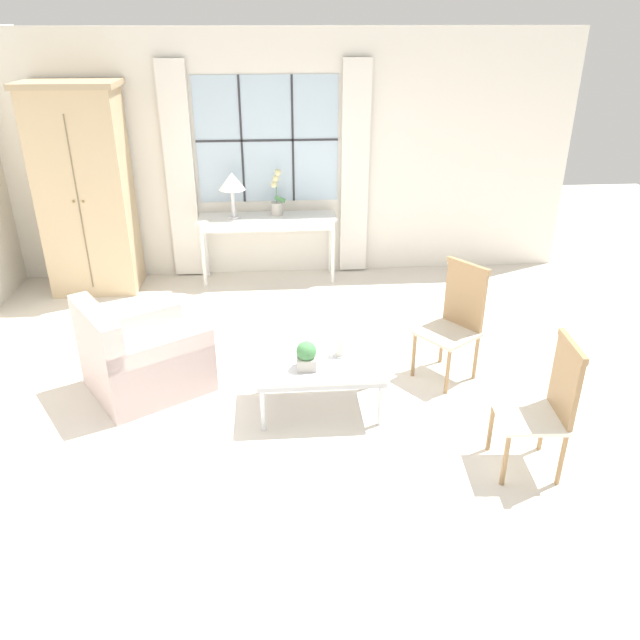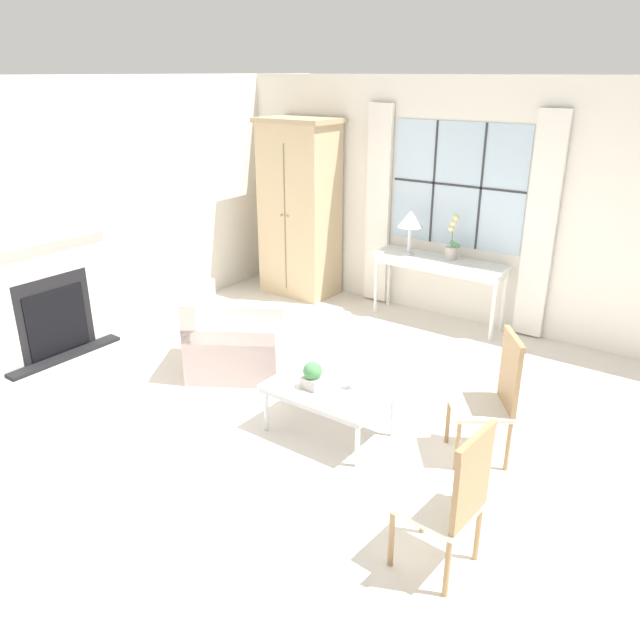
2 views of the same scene
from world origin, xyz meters
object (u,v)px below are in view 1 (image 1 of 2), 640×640
potted_orchid (277,199)px  potted_plant_small (306,355)px  armoire (85,191)px  coffee_table (319,367)px  side_chair_wooden (456,316)px  accent_chair_wooden (547,401)px  console_table (268,223)px  pillar_candle (340,348)px  table_lamp (232,183)px  armchair_upholstered (143,359)px

potted_orchid → potted_plant_small: potted_orchid is taller
armoire → coffee_table: size_ratio=2.28×
side_chair_wooden → coffee_table: 1.31m
armoire → potted_orchid: armoire is taller
accent_chair_wooden → potted_plant_small: 1.76m
console_table → potted_orchid: 0.30m
armoire → side_chair_wooden: (3.60, -2.26, -0.58)m
console_table → pillar_candle: 2.79m
potted_plant_small → coffee_table: bearing=38.4°
table_lamp → armchair_upholstered: (-0.69, -2.34, -0.92)m
table_lamp → potted_plant_small: size_ratio=2.28×
side_chair_wooden → coffee_table: (-1.22, -0.46, -0.18)m
potted_orchid → potted_plant_small: size_ratio=2.31×
console_table → potted_plant_small: size_ratio=6.93×
coffee_table → accent_chair_wooden: bearing=-29.9°
accent_chair_wooden → coffee_table: accent_chair_wooden is taller
potted_orchid → coffee_table: potted_orchid is taller
potted_orchid → console_table: bearing=-158.3°
potted_orchid → coffee_table: (0.28, -2.87, -0.59)m
potted_orchid → armchair_upholstered: 2.80m
armchair_upholstered → pillar_candle: 1.69m
console_table → table_lamp: 0.63m
accent_chair_wooden → pillar_candle: 1.62m
armchair_upholstered → side_chair_wooden: side_chair_wooden is taller
side_chair_wooden → potted_plant_small: side_chair_wooden is taller
armoire → potted_orchid: 2.12m
table_lamp → coffee_table: (0.78, -2.76, -0.82)m
armoire → coffee_table: 3.70m
console_table → armchair_upholstered: size_ratio=1.34×
armchair_upholstered → accent_chair_wooden: bearing=-23.4°
side_chair_wooden → pillar_candle: size_ratio=6.31×
armoire → console_table: (1.99, 0.10, -0.45)m
console_table → coffee_table: bearing=-82.0°
accent_chair_wooden → side_chair_wooden: bearing=101.4°
side_chair_wooden → accent_chair_wooden: 1.34m
console_table → accent_chair_wooden: 4.13m
console_table → table_lamp: (-0.38, -0.06, 0.50)m
armoire → accent_chair_wooden: armoire is taller
accent_chair_wooden → pillar_candle: size_ratio=6.09×
side_chair_wooden → potted_plant_small: (-1.32, -0.54, -0.03)m
table_lamp → coffee_table: table_lamp is taller
accent_chair_wooden → pillar_candle: (-1.31, 0.95, -0.05)m
console_table → table_lamp: size_ratio=3.04×
accent_chair_wooden → potted_plant_small: size_ratio=4.32×
potted_plant_small → table_lamp: bearing=103.2°
accent_chair_wooden → coffee_table: 1.72m
potted_orchid → accent_chair_wooden: (1.76, -3.72, -0.43)m
armoire → pillar_candle: armoire is taller
console_table → side_chair_wooden: (1.61, -2.36, -0.14)m
armoire → accent_chair_wooden: size_ratio=2.30×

